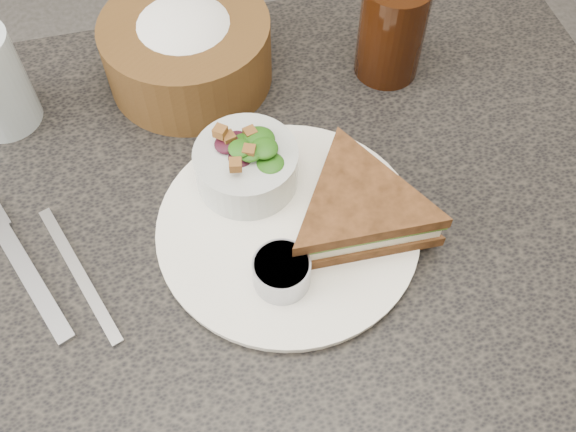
{
  "coord_description": "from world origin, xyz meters",
  "views": [
    {
      "loc": [
        -0.03,
        -0.38,
        1.34
      ],
      "look_at": [
        0.06,
        -0.03,
        0.78
      ],
      "focal_mm": 40.0,
      "sensor_mm": 36.0,
      "label": 1
    }
  ],
  "objects_px": {
    "sandwich": "(359,209)",
    "bread_basket": "(186,41)",
    "salad_bowl": "(246,161)",
    "dressing_ramekin": "(282,272)",
    "cola_glass": "(392,26)",
    "dinner_plate": "(288,228)",
    "dining_table": "(249,350)"
  },
  "relations": [
    {
      "from": "dining_table",
      "to": "dressing_ramekin",
      "type": "distance_m",
      "value": 0.42
    },
    {
      "from": "dining_table",
      "to": "bread_basket",
      "type": "xyz_separation_m",
      "value": [
        -0.01,
        0.23,
        0.43
      ]
    },
    {
      "from": "salad_bowl",
      "to": "dining_table",
      "type": "bearing_deg",
      "value": -121.98
    },
    {
      "from": "sandwich",
      "to": "dressing_ramekin",
      "type": "height_order",
      "value": "sandwich"
    },
    {
      "from": "dinner_plate",
      "to": "cola_glass",
      "type": "xyz_separation_m",
      "value": [
        0.18,
        0.21,
        0.06
      ]
    },
    {
      "from": "dining_table",
      "to": "cola_glass",
      "type": "distance_m",
      "value": 0.54
    },
    {
      "from": "dressing_ramekin",
      "to": "dining_table",
      "type": "bearing_deg",
      "value": 111.18
    },
    {
      "from": "dining_table",
      "to": "bread_basket",
      "type": "height_order",
      "value": "bread_basket"
    },
    {
      "from": "salad_bowl",
      "to": "dinner_plate",
      "type": "bearing_deg",
      "value": -67.24
    },
    {
      "from": "dressing_ramekin",
      "to": "bread_basket",
      "type": "distance_m",
      "value": 0.32
    },
    {
      "from": "dining_table",
      "to": "dressing_ramekin",
      "type": "bearing_deg",
      "value": -68.82
    },
    {
      "from": "dressing_ramekin",
      "to": "dinner_plate",
      "type": "bearing_deg",
      "value": 70.71
    },
    {
      "from": "bread_basket",
      "to": "cola_glass",
      "type": "distance_m",
      "value": 0.25
    },
    {
      "from": "salad_bowl",
      "to": "bread_basket",
      "type": "relative_size",
      "value": 0.55
    },
    {
      "from": "sandwich",
      "to": "cola_glass",
      "type": "xyz_separation_m",
      "value": [
        0.11,
        0.22,
        0.03
      ]
    },
    {
      "from": "sandwich",
      "to": "dressing_ramekin",
      "type": "distance_m",
      "value": 0.11
    },
    {
      "from": "dressing_ramekin",
      "to": "cola_glass",
      "type": "relative_size",
      "value": 0.42
    },
    {
      "from": "salad_bowl",
      "to": "dressing_ramekin",
      "type": "relative_size",
      "value": 1.95
    },
    {
      "from": "dining_table",
      "to": "salad_bowl",
      "type": "distance_m",
      "value": 0.42
    },
    {
      "from": "sandwich",
      "to": "dressing_ramekin",
      "type": "xyz_separation_m",
      "value": [
        -0.09,
        -0.05,
        -0.01
      ]
    },
    {
      "from": "sandwich",
      "to": "bread_basket",
      "type": "height_order",
      "value": "bread_basket"
    },
    {
      "from": "dining_table",
      "to": "salad_bowl",
      "type": "bearing_deg",
      "value": 58.02
    },
    {
      "from": "bread_basket",
      "to": "dinner_plate",
      "type": "bearing_deg",
      "value": -76.09
    },
    {
      "from": "dinner_plate",
      "to": "bread_basket",
      "type": "distance_m",
      "value": 0.27
    },
    {
      "from": "dinner_plate",
      "to": "sandwich",
      "type": "height_order",
      "value": "sandwich"
    },
    {
      "from": "dinner_plate",
      "to": "cola_glass",
      "type": "bearing_deg",
      "value": 49.3
    },
    {
      "from": "dinner_plate",
      "to": "sandwich",
      "type": "bearing_deg",
      "value": -10.93
    },
    {
      "from": "dressing_ramekin",
      "to": "bread_basket",
      "type": "xyz_separation_m",
      "value": [
        -0.04,
        0.32,
        0.03
      ]
    },
    {
      "from": "cola_glass",
      "to": "dinner_plate",
      "type": "bearing_deg",
      "value": -130.7
    },
    {
      "from": "dining_table",
      "to": "salad_bowl",
      "type": "xyz_separation_m",
      "value": [
        0.03,
        0.04,
        0.42
      ]
    },
    {
      "from": "dinner_plate",
      "to": "cola_glass",
      "type": "distance_m",
      "value": 0.29
    },
    {
      "from": "dinner_plate",
      "to": "dressing_ramekin",
      "type": "height_order",
      "value": "dressing_ramekin"
    }
  ]
}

